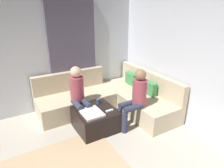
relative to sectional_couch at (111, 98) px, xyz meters
The scene contains 9 objects.
wall_left 2.33m from the sectional_couch, 114.60° to the right, with size 0.12×6.00×2.70m, color silver.
curtain_panel 1.36m from the sectional_couch, 142.74° to the right, with size 0.06×1.10×2.50m, color #595166.
sectional_couch is the anchor object (origin of this frame).
ottoman 0.86m from the sectional_couch, 52.02° to the right, with size 0.76×0.76×0.42m, color black.
folded_blanket 1.02m from the sectional_couch, 51.74° to the right, with size 0.44×0.36×0.04m, color white.
coffee_mug 0.61m from the sectional_couch, 58.23° to the right, with size 0.08×0.08×0.10m, color #334C72.
game_remote 0.85m from the sectional_couch, 32.67° to the right, with size 0.05×0.15×0.02m, color white.
person_on_couch_back 0.91m from the sectional_couch, ahead, with size 0.30×0.60×1.20m.
person_on_couch_side 0.93m from the sectional_couch, 80.04° to the right, with size 0.60×0.30×1.20m.
Camera 1 is at (1.49, -0.23, 2.32)m, focal length 31.62 mm.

